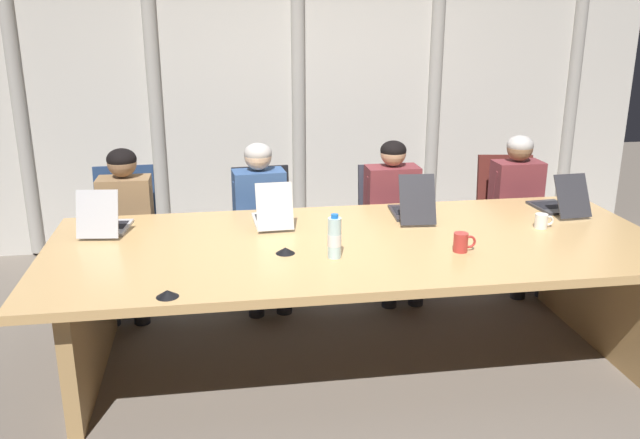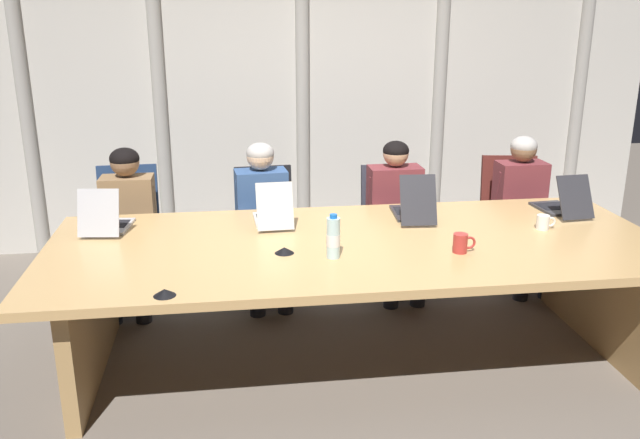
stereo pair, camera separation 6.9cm
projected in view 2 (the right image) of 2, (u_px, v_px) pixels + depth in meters
The scene contains 20 objects.
ground_plane at pixel (356, 356), 4.17m from camera, with size 12.40×12.40×0.00m, color #6B6056.
conference_table at pixel (357, 266), 3.98m from camera, with size 3.63×1.49×0.76m.
curtain_backdrop at pixel (310, 74), 5.83m from camera, with size 6.20×0.17×3.06m.
laptop_left_end at pixel (106, 222), 4.11m from camera, with size 0.29×0.42×0.30m.
laptop_left_mid at pixel (273, 215), 4.24m from camera, with size 0.24×0.42×0.30m.
laptop_center at pixel (413, 209), 4.37m from camera, with size 0.26×0.49×0.32m.
laptop_right_mid at pixel (561, 205), 4.48m from camera, with size 0.26×0.46×0.28m.
office_chair_left_end at pixel (130, 251), 4.94m from camera, with size 0.60×0.60×0.97m.
office_chair_left_mid at pixel (267, 247), 5.07m from camera, with size 0.60×0.60×0.93m.
office_chair_center at pixel (391, 242), 5.19m from camera, with size 0.60×0.60×0.91m.
office_chair_right_mid at pixel (509, 234), 5.32m from camera, with size 0.60×0.61×0.95m.
person_left_end at pixel (128, 219), 4.70m from camera, with size 0.38×0.55×1.15m.
person_left_mid at pixel (263, 213), 4.82m from camera, with size 0.41×0.57×1.16m.
person_center at pixel (397, 209), 4.95m from camera, with size 0.40×0.55×1.15m.
person_right_mid at pixel (524, 203), 5.08m from camera, with size 0.38×0.55×1.16m.
water_bottle_primary at pixel (333, 238), 3.65m from camera, with size 0.08×0.08×0.25m.
coffee_mug_near at pixel (544, 222), 4.14m from camera, with size 0.12×0.08×0.09m.
coffee_mug_far at pixel (461, 243), 3.74m from camera, with size 0.13×0.08×0.11m.
conference_mic_left_side at pixel (165, 292), 3.19m from camera, with size 0.11×0.11×0.04m, color black.
conference_mic_middle at pixel (284, 250), 3.74m from camera, with size 0.11×0.11×0.04m, color black.
Camera 2 is at (-0.73, -3.65, 2.07)m, focal length 37.46 mm.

